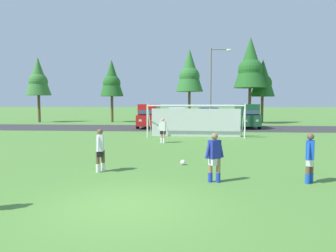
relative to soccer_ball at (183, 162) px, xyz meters
name	(u,v)px	position (x,y,z in m)	size (l,w,h in m)	color
ground_plane	(169,139)	(-1.31, 9.59, -0.11)	(400.00, 400.00, 0.00)	#518438
parking_lot_strip	(176,128)	(-1.31, 19.64, -0.11)	(52.00, 8.40, 0.01)	#333335
soccer_ball	(183,162)	(0.00, 0.00, 0.00)	(0.22, 0.22, 0.22)	white
soccer_goal	(196,120)	(0.63, 11.21, 1.18)	(7.46, 2.09, 2.57)	white
player_striker_near	(163,130)	(-1.55, 7.27, 0.71)	(0.72, 0.31, 1.64)	tan
player_midfield_center	(310,158)	(4.21, -2.68, 0.71)	(0.44, 0.68, 1.64)	brown
player_defender_far	(100,150)	(-3.10, -1.53, 0.71)	(0.29, 0.75, 1.64)	brown
player_winger_left	(214,158)	(1.12, -2.79, 0.71)	(0.68, 0.45, 1.64)	#936B4C
parked_car_slot_far_left	(149,115)	(-4.18, 19.77, 1.23)	(2.27, 4.84, 2.52)	red
parked_car_slot_left	(177,117)	(-1.23, 20.52, 1.00)	(2.22, 4.64, 2.16)	silver
parked_car_slot_center_left	(208,117)	(2.09, 20.41, 1.00)	(2.38, 4.72, 2.16)	navy
parked_car_slot_center	(247,115)	(6.10, 20.33, 1.23)	(2.34, 4.87, 2.52)	#194C2D
tree_left_edge	(38,78)	(-20.74, 28.30, 6.03)	(3.35, 3.35, 8.94)	brown
tree_mid_left	(112,79)	(-10.79, 29.49, 5.82)	(3.24, 3.24, 8.64)	brown
tree_center_back	(189,72)	(-0.07, 31.28, 6.95)	(3.85, 3.85, 10.27)	brown
tree_mid_right	(250,64)	(7.73, 27.77, 7.49)	(4.14, 4.14, 11.05)	brown
tree_right_edge	(263,79)	(9.61, 29.10, 5.69)	(3.17, 3.17, 8.45)	brown
street_lamp	(212,89)	(2.18, 15.42, 3.79)	(2.00, 0.32, 7.52)	slate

